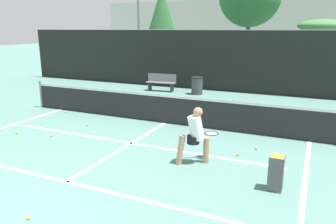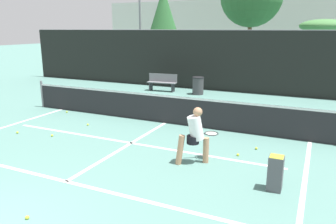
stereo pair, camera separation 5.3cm
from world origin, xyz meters
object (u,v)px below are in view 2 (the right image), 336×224
Objects in this scene: ball_hopper at (275,172)px; courtside_bench at (162,82)px; player_practicing at (195,134)px; trash_bin at (198,86)px; parked_car at (240,71)px.

courtside_bench reaches higher than ball_hopper.
ball_hopper is 10.82m from courtside_bench.
player_practicing reaches higher than ball_hopper.
trash_bin is (-2.78, 7.90, -0.31)m from player_practicing.
player_practicing is 1.62× the size of trash_bin.
courtside_bench is 0.34× the size of parked_car.
player_practicing is 2.02m from ball_hopper.
ball_hopper is 14.45m from parked_car.
player_practicing is 1.92× the size of ball_hopper.
courtside_bench is 6.03m from parked_car.
courtside_bench is (-6.62, 8.56, 0.09)m from ball_hopper.
trash_bin is at bearing -6.78° from courtside_bench.
courtside_bench is (-4.72, 7.97, -0.27)m from player_practicing.
player_practicing is 9.27m from courtside_bench.
parked_car is (2.75, 5.37, 0.09)m from courtside_bench.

